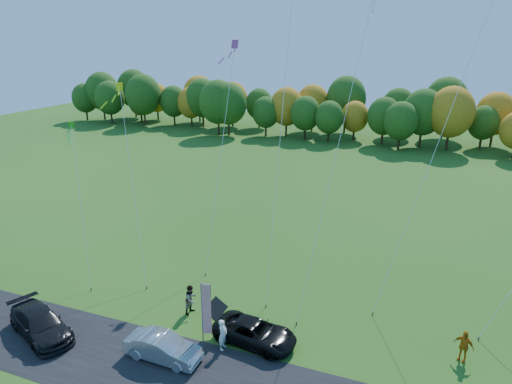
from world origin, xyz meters
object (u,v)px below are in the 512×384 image
(silver_sedan, at_px, (163,347))
(feather_flag, at_px, (206,308))
(black_suv, at_px, (255,332))
(person_east, at_px, (464,346))

(silver_sedan, height_order, feather_flag, feather_flag)
(black_suv, height_order, person_east, person_east)
(black_suv, xyz_separation_m, silver_sedan, (-4.17, -3.09, 0.03))
(silver_sedan, xyz_separation_m, feather_flag, (1.79, 1.71, 1.84))
(black_suv, height_order, silver_sedan, silver_sedan)
(silver_sedan, distance_m, feather_flag, 3.08)
(silver_sedan, height_order, person_east, person_east)
(silver_sedan, bearing_deg, person_east, -68.67)
(black_suv, bearing_deg, feather_flag, 127.49)
(silver_sedan, bearing_deg, feather_flag, -45.57)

